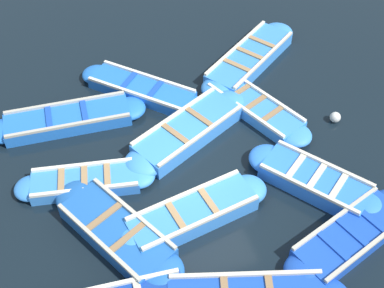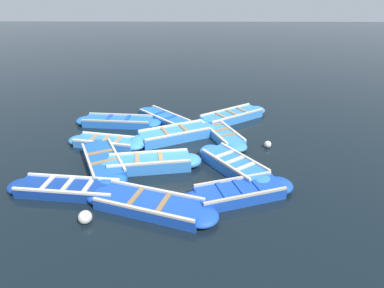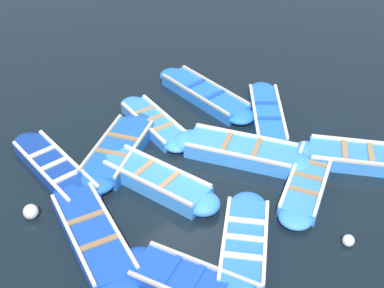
# 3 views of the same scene
# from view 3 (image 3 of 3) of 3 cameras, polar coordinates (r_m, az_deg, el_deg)

# --- Properties ---
(ground_plane) EXTENTS (120.00, 120.00, 0.00)m
(ground_plane) POSITION_cam_3_polar(r_m,az_deg,el_deg) (13.60, 1.10, -3.41)
(ground_plane) COLOR black
(boat_bow_out) EXTENTS (1.16, 4.00, 0.39)m
(boat_bow_out) POSITION_cam_3_polar(r_m,az_deg,el_deg) (16.46, 1.34, 5.32)
(boat_bow_out) COLOR blue
(boat_bow_out) RESTS_ON ground
(boat_far_corner) EXTENTS (3.15, 3.10, 0.36)m
(boat_far_corner) POSITION_cam_3_polar(r_m,az_deg,el_deg) (15.69, 8.02, 3.10)
(boat_far_corner) COLOR blue
(boat_far_corner) RESTS_ON ground
(boat_drifting) EXTENTS (3.53, 2.11, 0.36)m
(boat_drifting) POSITION_cam_3_polar(r_m,az_deg,el_deg) (13.52, 12.25, -3.90)
(boat_drifting) COLOR #3884E0
(boat_drifting) RESTS_ON ground
(boat_broadside) EXTENTS (2.06, 4.03, 0.38)m
(boat_broadside) POSITION_cam_3_polar(r_m,az_deg,el_deg) (12.09, -10.52, -9.55)
(boat_broadside) COLOR #1947B7
(boat_broadside) RESTS_ON ground
(boat_end_of_row) EXTENTS (1.37, 3.68, 0.47)m
(boat_end_of_row) POSITION_cam_3_polar(r_m,az_deg,el_deg) (13.18, -3.80, -3.93)
(boat_end_of_row) COLOR #3884E0
(boat_end_of_row) RESTS_ON ground
(boat_inner_gap) EXTENTS (1.14, 3.87, 0.37)m
(boat_inner_gap) POSITION_cam_3_polar(r_m,az_deg,el_deg) (14.01, -14.44, -2.57)
(boat_inner_gap) COLOR navy
(boat_inner_gap) RESTS_ON ground
(boat_tucked) EXTENTS (3.03, 3.84, 0.43)m
(boat_tucked) POSITION_cam_3_polar(r_m,az_deg,el_deg) (14.58, 18.40, -1.50)
(boat_tucked) COLOR #3884E0
(boat_tucked) RESTS_ON ground
(boat_mid_row) EXTENTS (1.90, 3.58, 0.41)m
(boat_mid_row) POSITION_cam_3_polar(r_m,az_deg,el_deg) (10.99, 0.29, -14.91)
(boat_mid_row) COLOR #1947B7
(boat_mid_row) RESTS_ON ground
(boat_outer_left) EXTENTS (3.60, 2.45, 0.44)m
(boat_outer_left) POSITION_cam_3_polar(r_m,az_deg,el_deg) (14.23, -7.86, -0.71)
(boat_outer_left) COLOR #1E59AD
(boat_outer_left) RESTS_ON ground
(boat_near_quay) EXTENTS (1.32, 3.23, 0.36)m
(boat_near_quay) POSITION_cam_3_polar(r_m,az_deg,el_deg) (15.25, -4.10, 2.28)
(boat_near_quay) COLOR #3884E0
(boat_near_quay) RESTS_ON ground
(boat_alongside) EXTENTS (3.18, 2.65, 0.45)m
(boat_alongside) POSITION_cam_3_polar(r_m,az_deg,el_deg) (11.72, 5.60, -10.62)
(boat_alongside) COLOR blue
(boat_alongside) RESTS_ON ground
(boat_outer_right) EXTENTS (2.48, 3.83, 0.46)m
(boat_outer_right) POSITION_cam_3_polar(r_m,az_deg,el_deg) (14.12, 5.25, -0.78)
(boat_outer_right) COLOR #3884E0
(boat_outer_right) RESTS_ON ground
(buoy_orange_near) EXTENTS (0.27, 0.27, 0.27)m
(buoy_orange_near) POSITION_cam_3_polar(r_m,az_deg,el_deg) (12.31, 16.34, -9.85)
(buoy_orange_near) COLOR silver
(buoy_orange_near) RESTS_ON ground
(buoy_yellow_far) EXTENTS (0.36, 0.36, 0.36)m
(buoy_yellow_far) POSITION_cam_3_polar(r_m,az_deg,el_deg) (12.93, -16.81, -6.92)
(buoy_yellow_far) COLOR silver
(buoy_yellow_far) RESTS_ON ground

